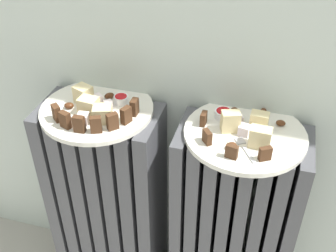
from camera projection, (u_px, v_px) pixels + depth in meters
The scene contains 35 objects.
radiator_left at pixel (108, 204), 1.27m from camera, with size 0.33×0.18×0.67m.
radiator_right at pixel (232, 231), 1.18m from camera, with size 0.33×0.18×0.67m.
plate_left at pixel (97, 110), 1.06m from camera, with size 0.29×0.29×0.01m, color silver.
plate_right at pixel (245, 134), 0.98m from camera, with size 0.29×0.29×0.01m, color silver.
dark_cake_slice_left_0 at pixel (56, 113), 1.00m from camera, with size 0.03×0.02×0.04m, color #472B19.
dark_cake_slice_left_1 at pixel (65, 120), 0.98m from camera, with size 0.03×0.02×0.04m, color #472B19.
dark_cake_slice_left_2 at pixel (79, 124), 0.97m from camera, with size 0.03×0.02×0.04m, color #472B19.
dark_cake_slice_left_3 at pixel (96, 125), 0.96m from camera, with size 0.03×0.02×0.04m, color #472B19.
dark_cake_slice_left_4 at pixel (112, 121), 0.97m from camera, with size 0.03×0.02×0.04m, color #472B19.
dark_cake_slice_left_5 at pixel (126, 115), 0.99m from camera, with size 0.03×0.02×0.04m, color #472B19.
dark_cake_slice_left_6 at pixel (134, 107), 1.02m from camera, with size 0.03×0.02×0.04m, color #472B19.
marble_cake_slice_left_0 at pixel (83, 95), 1.06m from camera, with size 0.04×0.04×0.05m, color beige.
marble_cake_slice_left_1 at pixel (103, 114), 1.00m from camera, with size 0.04×0.04×0.04m, color beige.
marble_cake_slice_left_2 at pixel (89, 106), 1.03m from camera, with size 0.05×0.04×0.04m, color beige.
turkish_delight_left_0 at pixel (83, 118), 1.00m from camera, with size 0.03×0.03×0.03m, color white.
turkish_delight_left_1 at pixel (108, 104), 1.05m from camera, with size 0.02×0.02×0.02m, color white.
turkish_delight_left_2 at pixel (97, 100), 1.07m from camera, with size 0.02×0.02×0.02m, color white.
medjool_date_left_0 at pixel (69, 106), 1.05m from camera, with size 0.02×0.02×0.02m, color #4C2814.
medjool_date_left_1 at pixel (109, 96), 1.09m from camera, with size 0.03×0.01×0.02m, color #4C2814.
jam_bowl_left at pixel (121, 99), 1.07m from camera, with size 0.04×0.04×0.02m.
dark_cake_slice_right_0 at pixel (204, 119), 0.99m from camera, with size 0.03×0.01×0.03m, color #472B19.
dark_cake_slice_right_1 at pixel (207, 137), 0.93m from camera, with size 0.03×0.01×0.03m, color #472B19.
dark_cake_slice_right_2 at pixel (232, 152), 0.89m from camera, with size 0.03×0.01×0.03m, color #472B19.
dark_cake_slice_right_3 at pixel (265, 154), 0.89m from camera, with size 0.03×0.01×0.03m, color #472B19.
marble_cake_slice_right_0 at pixel (260, 137), 0.92m from camera, with size 0.05×0.03×0.05m, color beige.
marble_cake_slice_right_1 at pixel (230, 122), 0.97m from camera, with size 0.04×0.03×0.05m, color beige.
marble_cake_slice_right_2 at pixel (259, 121), 0.97m from camera, with size 0.04×0.03×0.04m, color beige.
turkish_delight_right_0 at pixel (244, 130), 0.96m from camera, with size 0.02×0.02×0.02m, color white.
turkish_delight_right_1 at pixel (239, 119), 1.00m from camera, with size 0.02×0.02×0.02m, color white.
medjool_date_right_0 at pixel (234, 111), 1.03m from camera, with size 0.02×0.02×0.02m, color #4C2814.
medjool_date_right_1 at pixel (281, 123), 0.99m from camera, with size 0.02×0.02×0.01m, color #4C2814.
medjool_date_right_2 at pixel (263, 112), 1.03m from camera, with size 0.03×0.02×0.01m, color #4C2814.
medjool_date_right_3 at pixel (232, 146), 0.92m from camera, with size 0.02×0.02×0.02m, color #4C2814.
jam_bowl_right at pixel (223, 114), 1.02m from camera, with size 0.04×0.04×0.02m.
fork at pixel (244, 148), 0.93m from camera, with size 0.06×0.08×0.00m.
Camera 1 is at (0.22, -0.52, 1.27)m, focal length 44.70 mm.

